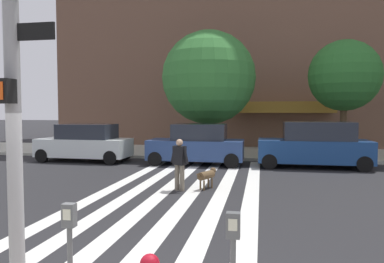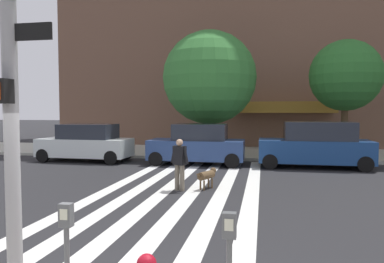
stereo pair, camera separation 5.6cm
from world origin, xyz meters
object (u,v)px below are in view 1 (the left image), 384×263
parking_meter_third_along (70,246)px  parked_car_behind_first (197,145)px  traffic_light_pole (9,25)px  parked_car_near_curb (85,143)px  pedestrian_dog_walker (180,162)px  dog_on_leash (207,175)px  parked_car_third_in_line (315,145)px  street_tree_middle (344,76)px  street_tree_nearest (209,78)px  parking_meter_second_along (233,259)px

parking_meter_third_along → parked_car_behind_first: 13.38m
traffic_light_pole → parked_car_near_curb: traffic_light_pole is taller
parked_car_near_curb → pedestrian_dog_walker: 8.41m
dog_on_leash → parked_car_near_curb: bearing=142.6°
parked_car_near_curb → parked_car_third_in_line: 11.01m
parked_car_third_in_line → pedestrian_dog_walker: parked_car_third_in_line is taller
parked_car_near_curb → parked_car_behind_first: size_ratio=1.04×
street_tree_middle → dog_on_leash: street_tree_middle is taller
pedestrian_dog_walker → dog_on_leash: size_ratio=1.62×
parked_car_near_curb → parked_car_behind_first: 5.69m
parked_car_behind_first → street_tree_middle: size_ratio=0.74×
street_tree_nearest → parked_car_behind_first: bearing=-94.1°
parking_meter_third_along → parked_car_behind_first: size_ratio=0.31×
traffic_light_pole → parking_meter_second_along: 3.64m
parking_meter_second_along → parked_car_third_in_line: 13.62m
parking_meter_third_along → street_tree_nearest: size_ratio=0.20×
parked_car_behind_first → pedestrian_dog_walker: size_ratio=2.71×
parked_car_behind_first → traffic_light_pole: bearing=-89.7°
parking_meter_second_along → pedestrian_dog_walker: (-2.26, 7.62, -0.10)m
traffic_light_pole → street_tree_nearest: 15.73m
pedestrian_dog_walker → parked_car_near_curb: bearing=136.9°
traffic_light_pole → parking_meter_third_along: (0.84, -0.21, -2.49)m
parking_meter_second_along → parked_car_near_curb: parked_car_near_curb is taller
pedestrian_dog_walker → street_tree_middle: bearing=52.5°
parked_car_near_curb → street_tree_nearest: (5.88, 2.57, 3.38)m
street_tree_nearest → traffic_light_pole: bearing=-90.4°
parking_meter_second_along → parking_meter_third_along: size_ratio=1.00×
street_tree_middle → traffic_light_pole: bearing=-113.7°
traffic_light_pole → parked_car_near_curb: bearing=113.7°
traffic_light_pole → parked_car_third_in_line: (5.25, 13.14, -2.52)m
dog_on_leash → parked_car_third_in_line: bearing=52.7°
parked_car_third_in_line → street_tree_middle: size_ratio=0.80×
parked_car_third_in_line → dog_on_leash: size_ratio=4.76×
parking_meter_second_along → street_tree_nearest: 16.47m
traffic_light_pole → street_tree_nearest: street_tree_nearest is taller
pedestrian_dog_walker → traffic_light_pole: bearing=-93.0°
parked_car_third_in_line → dog_on_leash: 6.70m
parked_car_near_curb → dog_on_leash: bearing=-37.4°
parking_meter_third_along → dog_on_leash: bearing=87.4°
parked_car_third_in_line → dog_on_leash: bearing=-127.3°
parked_car_near_curb → street_tree_nearest: size_ratio=0.70×
traffic_light_pole → parked_car_behind_first: (-0.06, 13.14, -2.60)m
parked_car_near_curb → pedestrian_dog_walker: (6.14, -5.75, 0.01)m
parked_car_behind_first → street_tree_nearest: size_ratio=0.67×
street_tree_middle → parked_car_near_curb: bearing=-167.0°
street_tree_nearest → parking_meter_third_along: bearing=-87.4°
traffic_light_pole → street_tree_nearest: bearing=89.6°
street_tree_nearest → street_tree_middle: street_tree_nearest is taller
parking_meter_second_along → street_tree_nearest: street_tree_nearest is taller
parked_car_behind_first → dog_on_leash: size_ratio=4.40×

